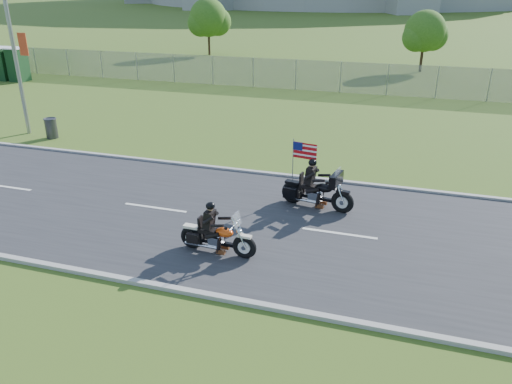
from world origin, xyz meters
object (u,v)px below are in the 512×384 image
(trash_can, at_px, (51,128))
(motorcycle_lead, at_px, (216,237))
(porta_toilet_a, at_px, (18,65))
(motorcycle_follow, at_px, (317,192))
(streetlight, at_px, (11,10))
(porta_toilet_b, at_px, (2,64))

(trash_can, bearing_deg, motorcycle_lead, -34.23)
(trash_can, bearing_deg, porta_toilet_a, 135.69)
(motorcycle_follow, bearing_deg, motorcycle_lead, -109.10)
(porta_toilet_a, xyz_separation_m, motorcycle_lead, (22.96, -19.06, -0.67))
(streetlight, height_order, porta_toilet_a, streetlight)
(streetlight, relative_size, trash_can, 10.84)
(motorcycle_follow, height_order, trash_can, motorcycle_follow)
(streetlight, bearing_deg, motorcycle_follow, -16.98)
(porta_toilet_b, distance_m, trash_can, 17.28)
(streetlight, xyz_separation_m, porta_toilet_a, (-10.02, 10.78, -4.49))
(porta_toilet_a, height_order, porta_toilet_b, same)
(porta_toilet_a, distance_m, porta_toilet_b, 1.40)
(porta_toilet_b, xyz_separation_m, motorcycle_follow, (26.39, -15.35, -0.58))
(porta_toilet_a, xyz_separation_m, trash_can, (11.62, -11.34, -0.69))
(porta_toilet_a, bearing_deg, porta_toilet_b, 180.00)
(motorcycle_lead, relative_size, motorcycle_follow, 0.91)
(porta_toilet_a, bearing_deg, motorcycle_lead, -39.69)
(porta_toilet_a, height_order, trash_can, porta_toilet_a)
(streetlight, xyz_separation_m, motorcycle_follow, (14.97, -4.57, -5.07))
(porta_toilet_a, distance_m, motorcycle_lead, 29.85)
(porta_toilet_a, xyz_separation_m, motorcycle_follow, (24.99, -15.35, -0.58))
(porta_toilet_b, xyz_separation_m, trash_can, (13.02, -11.34, -0.69))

